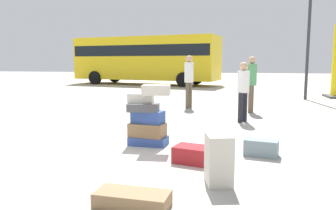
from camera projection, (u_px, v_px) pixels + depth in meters
ground_plane at (130, 144)px, 6.24m from camera, size 80.00×80.00×0.00m
suitcase_tower at (148, 119)px, 6.16m from camera, size 0.86×0.58×1.13m
suitcase_cream_white_trunk at (148, 110)px, 8.13m from camera, size 0.27×0.46×0.73m
suitcase_slate_foreground_near at (261, 148)px, 5.46m from camera, size 0.59×0.41×0.27m
suitcase_maroon_upright_blue at (198, 155)px, 5.06m from camera, size 0.79×0.55×0.25m
suitcase_brown_foreground_far at (132, 199)px, 3.55m from camera, size 0.82×0.40×0.16m
suitcase_cream_right_side at (219, 159)px, 4.18m from camera, size 0.40×0.46×0.64m
person_bearded_onlooker at (189, 77)px, 10.97m from camera, size 0.30×0.33×1.74m
person_tourist_with_camera at (243, 87)px, 8.43m from camera, size 0.30×0.31×1.53m
person_passerby_in_red at (252, 79)px, 9.98m from camera, size 0.30×0.33×1.69m
parked_bus at (145, 57)px, 22.35m from camera, size 10.17×4.43×3.15m
lamp_post at (310, 10)px, 13.13m from camera, size 0.36×0.36×5.35m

